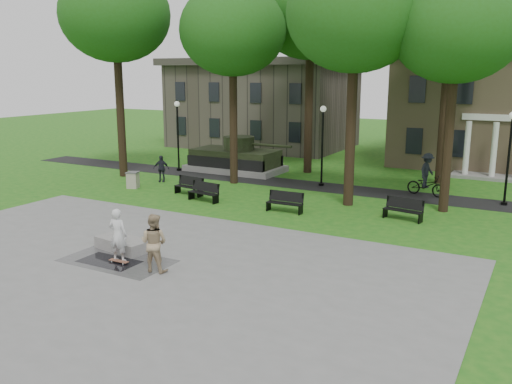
% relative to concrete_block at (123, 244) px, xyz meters
% --- Properties ---
extents(ground, '(120.00, 120.00, 0.00)m').
position_rel_concrete_block_xyz_m(ground, '(1.59, 2.52, -0.24)').
color(ground, '#1B5D15').
rests_on(ground, ground).
extents(plaza, '(22.00, 16.00, 0.02)m').
position_rel_concrete_block_xyz_m(plaza, '(1.59, -2.48, -0.23)').
color(plaza, gray).
rests_on(plaza, ground).
extents(footpath, '(44.00, 2.60, 0.01)m').
position_rel_concrete_block_xyz_m(footpath, '(1.59, 14.52, -0.24)').
color(footpath, black).
rests_on(footpath, ground).
extents(building_left, '(15.00, 10.00, 7.20)m').
position_rel_concrete_block_xyz_m(building_left, '(-9.41, 29.02, 3.35)').
color(building_left, '#4C443D').
rests_on(building_left, ground).
extents(tree_0, '(6.80, 6.80, 12.97)m').
position_rel_concrete_block_xyz_m(tree_0, '(-10.41, 11.52, 9.78)').
color(tree_0, black).
rests_on(tree_0, ground).
extents(tree_1, '(6.20, 6.20, 11.63)m').
position_rel_concrete_block_xyz_m(tree_1, '(-2.91, 13.02, 8.71)').
color(tree_1, black).
rests_on(tree_1, ground).
extents(tree_2, '(6.60, 6.60, 12.16)m').
position_rel_concrete_block_xyz_m(tree_2, '(5.09, 11.02, 9.07)').
color(tree_2, black).
rests_on(tree_2, ground).
extents(tree_3, '(6.00, 6.00, 11.19)m').
position_rel_concrete_block_xyz_m(tree_3, '(9.59, 12.02, 8.35)').
color(tree_3, black).
rests_on(tree_3, ground).
extents(tree_4, '(7.20, 7.20, 13.50)m').
position_rel_concrete_block_xyz_m(tree_4, '(-0.41, 18.52, 10.15)').
color(tree_4, black).
rests_on(tree_4, ground).
extents(tree_5, '(6.40, 6.40, 12.44)m').
position_rel_concrete_block_xyz_m(tree_5, '(8.09, 19.02, 9.42)').
color(tree_5, black).
rests_on(tree_5, ground).
extents(lamp_left, '(0.36, 0.36, 4.73)m').
position_rel_concrete_block_xyz_m(lamp_left, '(-8.41, 14.82, 2.55)').
color(lamp_left, black).
rests_on(lamp_left, ground).
extents(lamp_mid, '(0.36, 0.36, 4.73)m').
position_rel_concrete_block_xyz_m(lamp_mid, '(2.09, 14.82, 2.55)').
color(lamp_mid, black).
rests_on(lamp_mid, ground).
extents(lamp_right, '(0.36, 0.36, 4.73)m').
position_rel_concrete_block_xyz_m(lamp_right, '(12.09, 14.82, 2.55)').
color(lamp_right, black).
rests_on(lamp_right, ground).
extents(tank_monument, '(7.45, 3.40, 2.40)m').
position_rel_concrete_block_xyz_m(tank_monument, '(-4.87, 16.52, 0.61)').
color(tank_monument, gray).
rests_on(tank_monument, ground).
extents(puddle, '(2.20, 1.20, 0.00)m').
position_rel_concrete_block_xyz_m(puddle, '(0.47, -1.24, -0.22)').
color(puddle, black).
rests_on(puddle, plaza).
extents(concrete_block, '(2.33, 1.33, 0.45)m').
position_rel_concrete_block_xyz_m(concrete_block, '(0.00, 0.00, 0.00)').
color(concrete_block, gray).
rests_on(concrete_block, plaza).
extents(skateboard, '(0.78, 0.21, 0.07)m').
position_rel_concrete_block_xyz_m(skateboard, '(0.85, -1.16, -0.19)').
color(skateboard, brown).
rests_on(skateboard, plaza).
extents(skateboarder, '(0.77, 0.56, 1.93)m').
position_rel_concrete_block_xyz_m(skateboarder, '(0.74, -1.01, 0.74)').
color(skateboarder, silver).
rests_on(skateboarder, plaza).
extents(friend_watching, '(1.06, 0.88, 2.01)m').
position_rel_concrete_block_xyz_m(friend_watching, '(2.50, -1.18, 0.78)').
color(friend_watching, tan).
rests_on(friend_watching, plaza).
extents(pedestrian_walker, '(1.04, 0.76, 1.65)m').
position_rel_concrete_block_xyz_m(pedestrian_walker, '(-7.03, 11.19, 0.58)').
color(pedestrian_walker, black).
rests_on(pedestrian_walker, ground).
extents(cyclist, '(2.29, 1.36, 2.36)m').
position_rel_concrete_block_xyz_m(cyclist, '(8.12, 15.12, 0.72)').
color(cyclist, black).
rests_on(cyclist, ground).
extents(park_bench_0, '(1.84, 0.76, 1.00)m').
position_rel_concrete_block_xyz_m(park_bench_0, '(-3.39, 9.08, 0.28)').
color(park_bench_0, black).
rests_on(park_bench_0, ground).
extents(park_bench_1, '(1.84, 0.76, 1.00)m').
position_rel_concrete_block_xyz_m(park_bench_1, '(-1.82, 8.19, 0.28)').
color(park_bench_1, black).
rests_on(park_bench_1, ground).
extents(park_bench_2, '(1.81, 0.57, 1.00)m').
position_rel_concrete_block_xyz_m(park_bench_2, '(2.90, 8.18, 0.28)').
color(park_bench_2, black).
rests_on(park_bench_2, ground).
extents(park_bench_3, '(1.85, 0.81, 1.00)m').
position_rel_concrete_block_xyz_m(park_bench_3, '(8.26, 9.53, 0.28)').
color(park_bench_3, black).
rests_on(park_bench_3, ground).
extents(trash_bin, '(0.85, 0.85, 0.96)m').
position_rel_concrete_block_xyz_m(trash_bin, '(-7.33, 8.93, 0.24)').
color(trash_bin, '#AB9F8D').
rests_on(trash_bin, ground).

